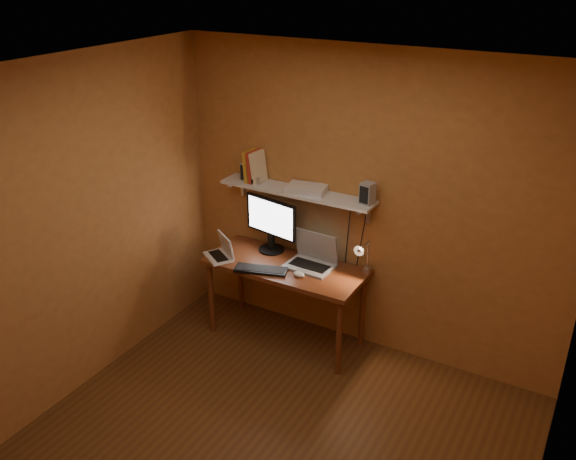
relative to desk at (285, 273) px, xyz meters
The scene contains 14 objects.
room 1.55m from the desk, 65.26° to the right, with size 3.44×3.24×2.64m.
desk is the anchor object (origin of this frame).
wall_shelf 0.72m from the desk, 90.00° to the left, with size 1.40×0.25×0.21m.
monitor 0.48m from the desk, 144.44° to the left, with size 0.55×0.27×0.50m.
laptop 0.29m from the desk, 28.02° to the left, with size 0.41×0.31×0.30m.
netbook 0.60m from the desk, 164.62° to the right, with size 0.34×0.32×0.21m.
keyboard 0.26m from the desk, 121.14° to the right, with size 0.45×0.15×0.02m, color black.
mouse 0.26m from the desk, 31.68° to the right, with size 0.11×0.07×0.04m, color silver.
desk_lamp 0.73m from the desk, 10.81° to the left, with size 0.09×0.23×0.38m.
speaker_left 0.95m from the desk, 159.24° to the left, with size 0.09×0.09×0.17m, color gray.
speaker_right 1.04m from the desk, 17.46° to the left, with size 0.10×0.10×0.18m, color gray.
books 0.97m from the desk, 154.23° to the left, with size 0.15×0.19×0.28m.
shelf_camera 0.85m from the desk, 160.44° to the left, with size 0.11×0.05×0.07m.
router 0.77m from the desk, 64.81° to the left, with size 0.33×0.22×0.05m, color silver.
Camera 1 is at (1.73, -2.76, 3.22)m, focal length 38.00 mm.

